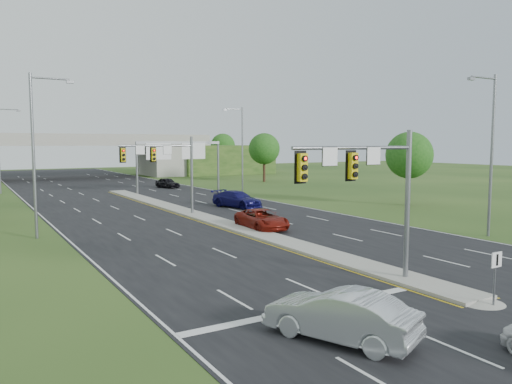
{
  "coord_description": "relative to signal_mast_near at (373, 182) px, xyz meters",
  "views": [
    {
      "loc": [
        -17.66,
        -16.1,
        6.38
      ],
      "look_at": [
        0.02,
        13.79,
        3.0
      ],
      "focal_mm": 35.0,
      "sensor_mm": 36.0,
      "label": 1
    }
  ],
  "objects": [
    {
      "name": "median_nose",
      "position": [
        2.26,
        -3.93,
        -4.63
      ],
      "size": [
        2.0,
        2.0,
        0.16
      ],
      "primitive_type": "cone",
      "color": "gray",
      "rests_on": "road"
    },
    {
      "name": "lightpole_r_near",
      "position": [
        15.56,
        5.07,
        1.38
      ],
      "size": [
        2.85,
        0.25,
        11.0
      ],
      "color": "slate",
      "rests_on": "ground"
    },
    {
      "name": "lightpole_l_far",
      "position": [
        -11.03,
        55.07,
        1.38
      ],
      "size": [
        2.85,
        0.25,
        11.0
      ],
      "color": "slate",
      "rests_on": "ground"
    },
    {
      "name": "car_far_b",
      "position": [
        8.24,
        27.63,
        -3.89
      ],
      "size": [
        3.89,
        6.07,
        1.64
      ],
      "primitive_type": "imported",
      "rotation": [
        0.0,
        0.0,
        0.31
      ],
      "color": "#0D0C48",
      "rests_on": "road"
    },
    {
      "name": "median",
      "position": [
        2.26,
        23.07,
        -4.63
      ],
      "size": [
        2.0,
        54.0,
        0.16
      ],
      "primitive_type": "cube",
      "color": "gray",
      "rests_on": "road"
    },
    {
      "name": "car_far_c",
      "position": [
        10.08,
        52.12,
        -3.98
      ],
      "size": [
        2.73,
        4.55,
        1.45
      ],
      "primitive_type": "imported",
      "rotation": [
        0.0,
        0.0,
        0.25
      ],
      "color": "black",
      "rests_on": "road"
    },
    {
      "name": "keep_right_sign",
      "position": [
        2.26,
        -4.45,
        -3.21
      ],
      "size": [
        0.6,
        0.13,
        2.2
      ],
      "color": "slate",
      "rests_on": "ground"
    },
    {
      "name": "ground",
      "position": [
        2.26,
        0.07,
        -4.73
      ],
      "size": [
        240.0,
        240.0,
        0.0
      ],
      "primitive_type": "plane",
      "color": "#244217",
      "rests_on": "ground"
    },
    {
      "name": "overpass",
      "position": [
        2.26,
        80.07,
        -1.17
      ],
      "size": [
        80.0,
        14.0,
        8.1
      ],
      "color": "gray",
      "rests_on": "ground"
    },
    {
      "name": "road",
      "position": [
        2.26,
        35.07,
        -4.72
      ],
      "size": [
        24.0,
        160.0,
        0.02
      ],
      "primitive_type": "cube",
      "color": "black",
      "rests_on": "ground"
    },
    {
      "name": "lightpole_r_far",
      "position": [
        15.56,
        40.07,
        1.38
      ],
      "size": [
        2.85,
        0.25,
        11.0
      ],
      "color": "slate",
      "rests_on": "ground"
    },
    {
      "name": "lightpole_l_mid",
      "position": [
        -11.03,
        20.07,
        1.38
      ],
      "size": [
        2.85,
        0.25,
        11.0
      ],
      "color": "slate",
      "rests_on": "ground"
    },
    {
      "name": "tree_r_near",
      "position": [
        24.26,
        20.07,
        0.45
      ],
      "size": [
        4.8,
        4.8,
        7.6
      ],
      "color": "#382316",
      "rests_on": "ground"
    },
    {
      "name": "sign_gantry",
      "position": [
        8.95,
        44.99,
        0.51
      ],
      "size": [
        11.58,
        0.44,
        6.67
      ],
      "color": "slate",
      "rests_on": "ground"
    },
    {
      "name": "car_far_a",
      "position": [
        3.76,
        15.49,
        -3.97
      ],
      "size": [
        2.69,
        5.39,
        1.47
      ],
      "primitive_type": "imported",
      "rotation": [
        0.0,
        0.0,
        -0.05
      ],
      "color": "maroon",
      "rests_on": "road"
    },
    {
      "name": "car_silver",
      "position": [
        -5.07,
        -3.93,
        -3.88
      ],
      "size": [
        3.63,
        5.3,
        1.65
      ],
      "primitive_type": "imported",
      "rotation": [
        0.0,
        0.0,
        3.56
      ],
      "color": "#B9BEC2",
      "rests_on": "road"
    },
    {
      "name": "signal_mast_near",
      "position": [
        0.0,
        0.0,
        0.0
      ],
      "size": [
        6.62,
        0.6,
        7.0
      ],
      "color": "slate",
      "rests_on": "ground"
    },
    {
      "name": "tree_r_mid",
      "position": [
        28.26,
        55.07,
        0.78
      ],
      "size": [
        5.2,
        5.2,
        8.12
      ],
      "color": "#382316",
      "rests_on": "ground"
    },
    {
      "name": "lane_markings",
      "position": [
        1.66,
        28.99,
        -4.7
      ],
      "size": [
        23.72,
        160.0,
        0.01
      ],
      "color": "gold",
      "rests_on": "road"
    },
    {
      "name": "signal_mast_far",
      "position": [
        0.0,
        25.0,
        0.0
      ],
      "size": [
        6.62,
        0.6,
        7.0
      ],
      "color": "slate",
      "rests_on": "ground"
    },
    {
      "name": "tree_back_c",
      "position": [
        26.26,
        94.07,
        0.78
      ],
      "size": [
        5.6,
        5.6,
        8.32
      ],
      "color": "#382316",
      "rests_on": "ground"
    },
    {
      "name": "tree_back_d",
      "position": [
        40.26,
        94.07,
        1.11
      ],
      "size": [
        6.0,
        6.0,
        8.85
      ],
      "color": "#382316",
      "rests_on": "ground"
    }
  ]
}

